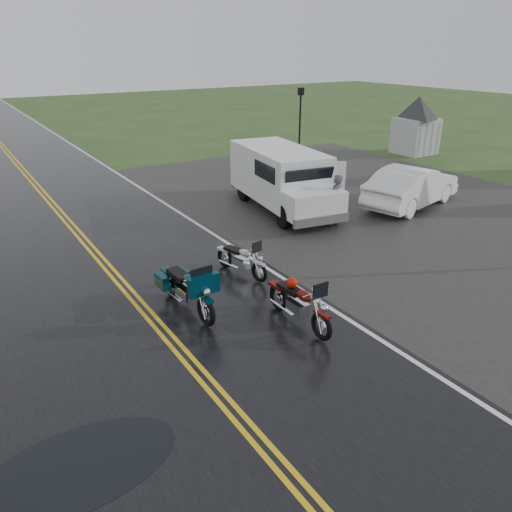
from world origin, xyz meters
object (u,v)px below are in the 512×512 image
at_px(visitor_center, 418,111).
at_px(lamp_post_far_right, 300,126).
at_px(motorcycle_teal, 206,300).
at_px(van_white, 285,196).
at_px(motorcycle_silver, 259,265).
at_px(motorcycle_red, 322,316).
at_px(sedan_white, 412,187).
at_px(person_at_van, 335,201).

bearing_deg(visitor_center, lamp_post_far_right, 166.89).
distance_m(motorcycle_teal, van_white, 6.87).
bearing_deg(lamp_post_far_right, motorcycle_silver, -130.88).
bearing_deg(motorcycle_red, van_white, 60.71).
bearing_deg(visitor_center, van_white, -154.86).
bearing_deg(motorcycle_silver, motorcycle_red, -109.85).
bearing_deg(visitor_center, motorcycle_silver, -150.23).
distance_m(sedan_white, lamp_post_far_right, 8.84).
distance_m(visitor_center, lamp_post_far_right, 7.29).
relative_size(sedan_white, lamp_post_far_right, 1.23).
bearing_deg(van_white, motorcycle_silver, -125.11).
distance_m(visitor_center, person_at_van, 14.14).
distance_m(motorcycle_silver, lamp_post_far_right, 15.02).
height_order(van_white, sedan_white, van_white).
height_order(motorcycle_teal, sedan_white, sedan_white).
relative_size(motorcycle_silver, van_white, 0.31).
relative_size(motorcycle_silver, person_at_van, 1.05).
xyz_separation_m(motorcycle_silver, person_at_van, (4.76, 2.53, 0.34)).
bearing_deg(lamp_post_far_right, motorcycle_teal, -133.70).
xyz_separation_m(motorcycle_red, motorcycle_teal, (-1.79, 1.83, 0.06)).
xyz_separation_m(van_white, sedan_white, (5.65, -0.56, -0.39)).
distance_m(person_at_van, sedan_white, 3.95).
bearing_deg(visitor_center, sedan_white, -139.25).
bearing_deg(motorcycle_red, sedan_white, 31.66).
height_order(visitor_center, motorcycle_silver, visitor_center).
relative_size(van_white, person_at_van, 3.37).
xyz_separation_m(motorcycle_red, van_white, (3.46, 6.24, 0.54)).
distance_m(motorcycle_red, person_at_van, 7.62).
bearing_deg(person_at_van, lamp_post_far_right, -145.36).
bearing_deg(motorcycle_teal, person_at_van, 25.05).
distance_m(motorcycle_teal, lamp_post_far_right, 17.40).
bearing_deg(motorcycle_red, person_at_van, 47.01).
xyz_separation_m(person_at_van, sedan_white, (3.94, 0.08, -0.10)).
height_order(motorcycle_silver, person_at_van, person_at_van).
bearing_deg(lamp_post_far_right, motorcycle_red, -125.34).
xyz_separation_m(motorcycle_red, lamp_post_far_right, (10.19, 14.38, 1.31)).
distance_m(motorcycle_red, sedan_white, 10.74).
bearing_deg(lamp_post_far_right, visitor_center, -13.11).
distance_m(motorcycle_teal, motorcycle_silver, 2.53).
height_order(motorcycle_red, motorcycle_silver, motorcycle_red).
distance_m(visitor_center, motorcycle_silver, 19.53).
bearing_deg(lamp_post_far_right, sedan_white, -97.13).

